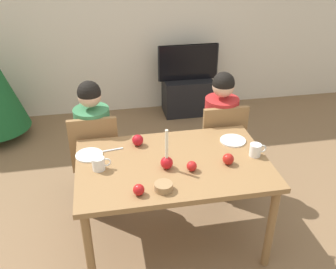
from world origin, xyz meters
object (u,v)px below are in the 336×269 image
object	(u,v)px
dining_table	(173,171)
tv_stand	(187,96)
plate_left	(89,155)
tv	(188,62)
apple_by_right_mug	(139,190)
chair_right	(220,141)
mug_right	(256,150)
bowl_walnuts	(163,187)
candle_centerpiece	(167,160)
person_right_child	(220,134)
chair_left	(96,154)
mug_left	(99,164)
person_left_child	(95,146)
apple_far_edge	(192,166)
apple_near_candle	(138,140)
apple_by_left_plate	(228,159)
plate_right	(233,141)

from	to	relation	value
dining_table	tv_stand	world-z (taller)	dining_table
dining_table	plate_left	distance (m)	0.64
tv	apple_by_right_mug	bearing A→B (deg)	-109.79
chair_right	tv_stand	world-z (taller)	chair_right
apple_by_right_mug	chair_right	bearing A→B (deg)	47.53
tv_stand	mug_right	distance (m)	2.39
tv_stand	bowl_walnuts	xyz separation A→B (m)	(-0.78, -2.61, 0.54)
candle_centerpiece	apple_by_right_mug	size ratio (longest dim) A/B	4.10
candle_centerpiece	person_right_child	bearing A→B (deg)	48.44
candle_centerpiece	plate_left	world-z (taller)	candle_centerpiece
chair_left	plate_left	size ratio (longest dim) A/B	4.44
dining_table	mug_left	world-z (taller)	mug_left
person_left_child	apple_far_edge	world-z (taller)	person_left_child
apple_near_candle	mug_left	bearing A→B (deg)	-137.43
person_left_child	bowl_walnuts	xyz separation A→B (m)	(0.44, -0.95, 0.21)
apple_by_left_plate	mug_right	bearing A→B (deg)	16.59
plate_left	chair_left	bearing A→B (deg)	85.55
tv	mug_left	xyz separation A→B (m)	(-1.19, -2.29, 0.09)
person_left_child	person_right_child	xyz separation A→B (m)	(1.14, 0.00, 0.00)
chair_right	mug_left	bearing A→B (deg)	-151.25
person_right_child	chair_left	bearing A→B (deg)	-178.37
apple_by_left_plate	chair_left	bearing A→B (deg)	143.64
mug_left	plate_right	bearing A→B (deg)	10.77
dining_table	apple_by_right_mug	distance (m)	0.45
apple_far_edge	plate_right	bearing A→B (deg)	38.51
chair_left	candle_centerpiece	size ratio (longest dim) A/B	2.92
apple_near_candle	apple_far_edge	size ratio (longest dim) A/B	1.22
chair_right	apple_by_left_plate	size ratio (longest dim) A/B	10.94
apple_by_left_plate	dining_table	bearing A→B (deg)	166.17
dining_table	candle_centerpiece	bearing A→B (deg)	-131.64
chair_right	plate_left	distance (m)	1.26
apple_far_edge	person_left_child	bearing A→B (deg)	131.38
chair_right	plate_left	size ratio (longest dim) A/B	4.44
apple_far_edge	apple_near_candle	bearing A→B (deg)	128.72
person_left_child	tv_stand	bearing A→B (deg)	53.54
dining_table	bowl_walnuts	world-z (taller)	bowl_walnuts
chair_left	mug_left	size ratio (longest dim) A/B	6.73
candle_centerpiece	apple_far_edge	distance (m)	0.18
mug_right	apple_by_right_mug	world-z (taller)	mug_right
mug_left	apple_by_left_plate	world-z (taller)	mug_left
apple_far_edge	tv	bearing A→B (deg)	77.24
plate_left	bowl_walnuts	world-z (taller)	bowl_walnuts
plate_right	bowl_walnuts	distance (m)	0.83
chair_right	plate_left	bearing A→B (deg)	-160.76
person_left_child	apple_near_candle	bearing A→B (deg)	-45.76
chair_right	apple_near_candle	distance (m)	0.90
candle_centerpiece	plate_left	size ratio (longest dim) A/B	1.52
mug_left	apple_far_edge	size ratio (longest dim) A/B	1.82
person_left_child	plate_right	world-z (taller)	person_left_child
tv	apple_far_edge	distance (m)	2.49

